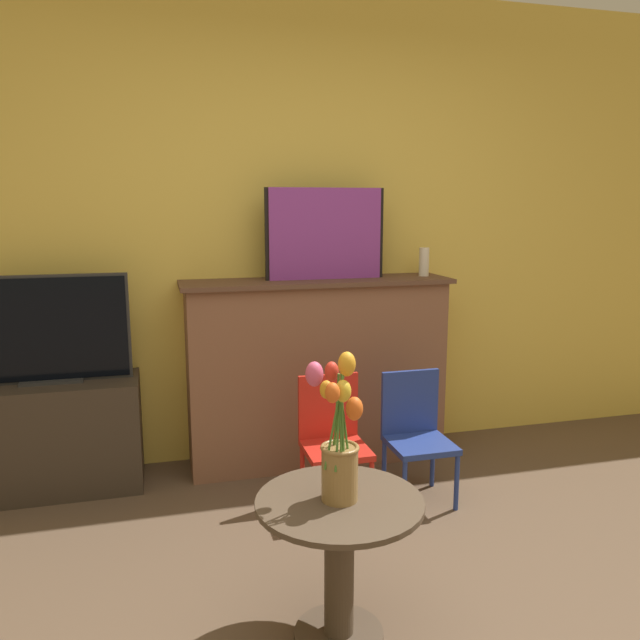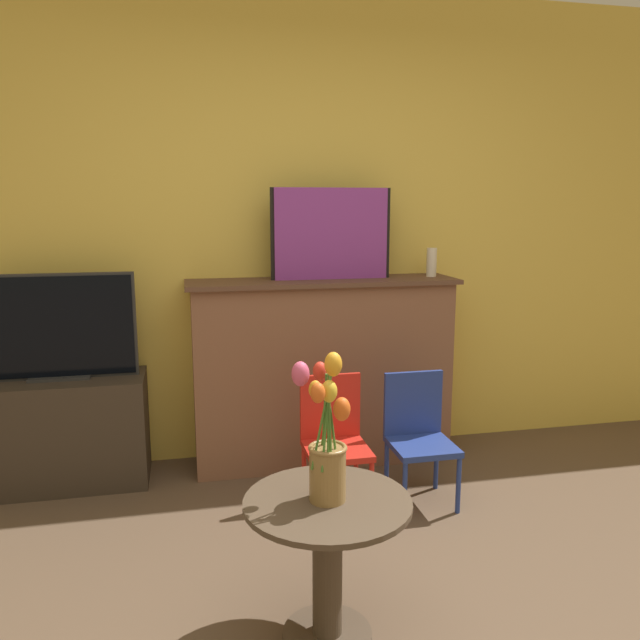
{
  "view_description": "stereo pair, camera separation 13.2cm",
  "coord_description": "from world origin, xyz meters",
  "px_view_note": "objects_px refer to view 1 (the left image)",
  "views": [
    {
      "loc": [
        -0.77,
        -1.49,
        1.49
      ],
      "look_at": [
        -0.04,
        1.24,
        0.97
      ],
      "focal_mm": 35.0,
      "sensor_mm": 36.0,
      "label": 1
    },
    {
      "loc": [
        -0.64,
        -1.52,
        1.49
      ],
      "look_at": [
        -0.04,
        1.24,
        0.97
      ],
      "focal_mm": 35.0,
      "sensor_mm": 36.0,
      "label": 2
    }
  ],
  "objects_px": {
    "vase_tulips": "(339,444)",
    "chair_blue": "(416,430)",
    "painting": "(325,234)",
    "tv_monitor": "(49,331)",
    "chair_red": "(333,435)"
  },
  "relations": [
    {
      "from": "tv_monitor",
      "to": "vase_tulips",
      "type": "bearing_deg",
      "value": -54.07
    },
    {
      "from": "painting",
      "to": "chair_blue",
      "type": "bearing_deg",
      "value": -62.48
    },
    {
      "from": "vase_tulips",
      "to": "chair_blue",
      "type": "bearing_deg",
      "value": 53.59
    },
    {
      "from": "tv_monitor",
      "to": "vase_tulips",
      "type": "relative_size",
      "value": 1.53
    },
    {
      "from": "tv_monitor",
      "to": "vase_tulips",
      "type": "height_order",
      "value": "tv_monitor"
    },
    {
      "from": "tv_monitor",
      "to": "chair_red",
      "type": "bearing_deg",
      "value": -21.18
    },
    {
      "from": "vase_tulips",
      "to": "painting",
      "type": "bearing_deg",
      "value": 76.16
    },
    {
      "from": "painting",
      "to": "chair_red",
      "type": "bearing_deg",
      "value": -101.66
    },
    {
      "from": "tv_monitor",
      "to": "chair_red",
      "type": "distance_m",
      "value": 1.55
    },
    {
      "from": "chair_red",
      "to": "chair_blue",
      "type": "xyz_separation_m",
      "value": [
        0.43,
        -0.04,
        0.0
      ]
    },
    {
      "from": "chair_blue",
      "to": "tv_monitor",
      "type": "bearing_deg",
      "value": 162.38
    },
    {
      "from": "painting",
      "to": "vase_tulips",
      "type": "relative_size",
      "value": 1.32
    },
    {
      "from": "chair_red",
      "to": "vase_tulips",
      "type": "distance_m",
      "value": 1.08
    },
    {
      "from": "painting",
      "to": "chair_red",
      "type": "distance_m",
      "value": 1.13
    },
    {
      "from": "chair_blue",
      "to": "vase_tulips",
      "type": "xyz_separation_m",
      "value": [
        -0.7,
        -0.95,
        0.36
      ]
    }
  ]
}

